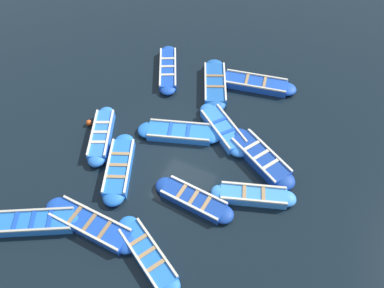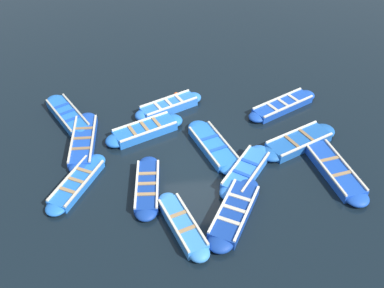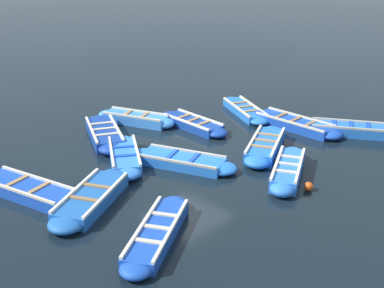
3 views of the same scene
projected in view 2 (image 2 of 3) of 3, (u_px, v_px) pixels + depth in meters
name	position (u px, v px, depth m)	size (l,w,h in m)	color
ground_plane	(194.00, 160.00, 18.02)	(120.00, 120.00, 0.00)	black
boat_outer_left	(169.00, 106.00, 20.49)	(2.12, 3.35, 0.47)	blue
boat_far_corner	(68.00, 116.00, 19.99)	(3.60, 2.52, 0.42)	blue
boat_near_quay	(147.00, 187.00, 16.67)	(3.35, 1.01, 0.38)	navy
boat_outer_right	(246.00, 172.00, 17.26)	(3.24, 2.70, 0.42)	blue
boat_broadside	(334.00, 170.00, 17.35)	(4.08, 1.67, 0.41)	#1947B7
boat_end_of_row	(145.00, 130.00, 19.17)	(2.23, 3.59, 0.45)	blue
boat_alongside	(77.00, 183.00, 16.84)	(3.38, 2.29, 0.36)	blue
boat_tucked	(234.00, 213.00, 15.67)	(3.63, 2.58, 0.45)	navy
boat_mid_row	(283.00, 106.00, 20.59)	(2.46, 3.72, 0.39)	#1947B7
boat_bow_out	(83.00, 141.00, 18.65)	(3.95, 0.97, 0.40)	#1947B7
boat_stern_in	(183.00, 225.00, 15.26)	(3.29, 1.77, 0.44)	#3884E0
boat_centre	(299.00, 142.00, 18.60)	(2.45, 3.80, 0.43)	#1E59AD
boat_drifting	(213.00, 146.00, 18.44)	(3.77, 2.10, 0.38)	blue
buoy_orange_near	(176.00, 95.00, 21.31)	(0.27, 0.27, 0.27)	#E05119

